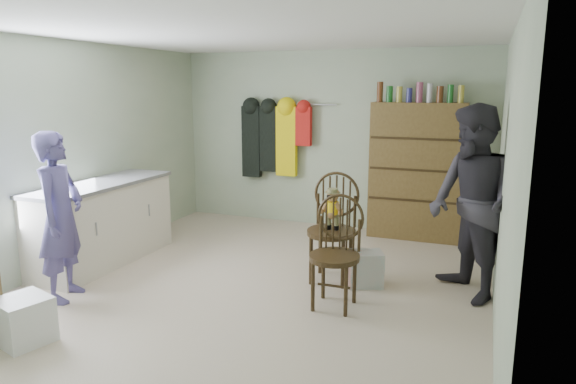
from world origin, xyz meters
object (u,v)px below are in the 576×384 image
at_px(chair_front, 333,220).
at_px(chair_far, 336,247).
at_px(counter, 103,222).
at_px(dresser, 416,171).

relative_size(chair_front, chair_far, 1.09).
distance_m(counter, dresser, 3.96).
xyz_separation_m(chair_front, chair_far, (0.22, -0.62, -0.09)).
bearing_deg(counter, chair_far, -3.87).
height_order(counter, chair_far, chair_far).
xyz_separation_m(counter, chair_front, (2.61, 0.43, 0.17)).
bearing_deg(counter, dresser, 35.69).
distance_m(chair_far, dresser, 2.54).
bearing_deg(dresser, counter, -144.31).
relative_size(chair_far, dresser, 0.50).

